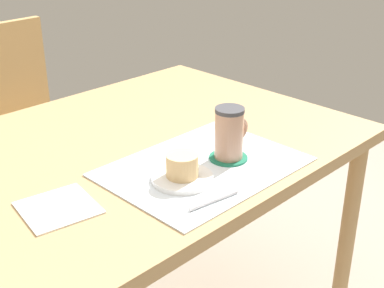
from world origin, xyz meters
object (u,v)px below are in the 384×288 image
at_px(coffee_mug, 230,133).
at_px(wooden_chair, 24,130).
at_px(pastry_plate, 182,178).
at_px(pastry, 182,165).
at_px(dining_table, 128,169).

bearing_deg(coffee_mug, wooden_chair, 90.58).
relative_size(pastry_plate, coffee_mug, 1.10).
relative_size(wooden_chair, pastry, 11.87).
height_order(dining_table, pastry_plate, pastry_plate).
distance_m(wooden_chair, coffee_mug, 1.11).
distance_m(wooden_chair, pastry_plate, 1.10).
relative_size(pastry, coffee_mug, 0.57).
distance_m(pastry_plate, pastry, 0.03).
relative_size(dining_table, wooden_chair, 1.39).
bearing_deg(dining_table, coffee_mug, -63.01).
distance_m(dining_table, wooden_chair, 0.84).
relative_size(dining_table, pastry_plate, 8.59).
bearing_deg(pastry, pastry_plate, -90.00).
bearing_deg(wooden_chair, coffee_mug, 88.46).
xyz_separation_m(pastry_plate, coffee_mug, (0.16, -0.00, 0.06)).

